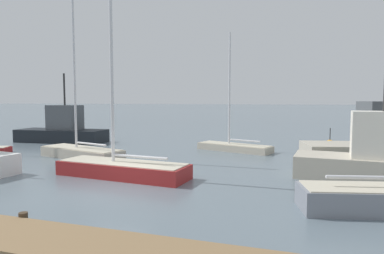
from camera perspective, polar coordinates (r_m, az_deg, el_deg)
name	(u,v)px	position (r m, az deg, el deg)	size (l,w,h in m)	color
ground_plane	(116,189)	(14.56, -12.73, -10.18)	(600.00, 600.00, 0.00)	slate
sailboat_1	(234,145)	(24.71, 7.15, -3.13)	(5.73, 3.28, 8.56)	#BCB29E
sailboat_3	(122,167)	(16.60, -11.72, -6.59)	(6.70, 2.48, 10.22)	maroon
sailboat_4	(81,150)	(22.57, -18.23, -3.70)	(6.31, 3.35, 11.96)	#BCB29E
fishing_boat_1	(63,130)	(31.69, -21.04, -0.45)	(8.02, 3.20, 6.00)	black
channel_buoy_0	(330,144)	(27.89, 22.30, -2.66)	(0.66, 0.66, 1.56)	orange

